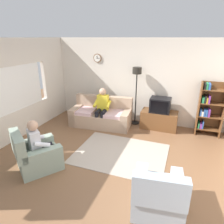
{
  "coord_description": "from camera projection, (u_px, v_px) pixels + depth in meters",
  "views": [
    {
      "loc": [
        1.49,
        -3.68,
        2.71
      ],
      "look_at": [
        -0.19,
        0.76,
        0.93
      ],
      "focal_mm": 32.08,
      "sensor_mm": 36.0,
      "label": 1
    }
  ],
  "objects": [
    {
      "name": "floor_lamp",
      "position": [
        137.0,
        80.0,
        6.21
      ],
      "size": [
        0.28,
        0.28,
        1.85
      ],
      "color": "black",
      "rests_on": "ground_plane"
    },
    {
      "name": "armchair_near_bookshelf",
      "position": [
        158.0,
        195.0,
        3.27
      ],
      "size": [
        0.91,
        0.98,
        0.9
      ],
      "color": "#9EADBC",
      "rests_on": "ground_plane"
    },
    {
      "name": "tv_stand",
      "position": [
        159.0,
        120.0,
        6.27
      ],
      "size": [
        1.1,
        0.56,
        0.55
      ],
      "color": "brown",
      "rests_on": "ground_plane"
    },
    {
      "name": "person_in_left_armchair",
      "position": [
        39.0,
        142.0,
        4.28
      ],
      "size": [
        0.62,
        0.64,
        1.12
      ],
      "color": "silver",
      "rests_on": "ground_plane"
    },
    {
      "name": "bookshelf",
      "position": [
        209.0,
        108.0,
        5.7
      ],
      "size": [
        0.68,
        0.36,
        1.55
      ],
      "color": "brown",
      "rests_on": "ground_plane"
    },
    {
      "name": "armchair_near_window",
      "position": [
        37.0,
        156.0,
        4.34
      ],
      "size": [
        1.16,
        1.18,
        0.9
      ],
      "color": "gray",
      "rests_on": "ground_plane"
    },
    {
      "name": "left_wall_assembly",
      "position": [
        6.0,
        94.0,
        5.17
      ],
      "size": [
        0.12,
        5.8,
        2.7
      ],
      "color": "silver",
      "rests_on": "ground_plane"
    },
    {
      "name": "area_rug",
      "position": [
        121.0,
        153.0,
        4.95
      ],
      "size": [
        2.2,
        1.7,
        0.01
      ],
      "primitive_type": "cube",
      "color": "#AD9E8E",
      "rests_on": "ground_plane"
    },
    {
      "name": "ground_plane",
      "position": [
        108.0,
        161.0,
        4.67
      ],
      "size": [
        12.0,
        12.0,
        0.0
      ],
      "primitive_type": "plane",
      "color": "brown"
    },
    {
      "name": "tv",
      "position": [
        160.0,
        105.0,
        6.07
      ],
      "size": [
        0.6,
        0.49,
        0.44
      ],
      "color": "black",
      "rests_on": "tv_stand"
    },
    {
      "name": "person_on_couch",
      "position": [
        102.0,
        106.0,
        6.23
      ],
      "size": [
        0.54,
        0.56,
        1.24
      ],
      "color": "yellow",
      "rests_on": "ground_plane"
    },
    {
      "name": "couch",
      "position": [
        101.0,
        116.0,
        6.49
      ],
      "size": [
        1.97,
        1.04,
        0.9
      ],
      "color": "tan",
      "rests_on": "ground_plane"
    },
    {
      "name": "back_wall_assembly",
      "position": [
        138.0,
        81.0,
        6.52
      ],
      "size": [
        6.2,
        0.17,
        2.7
      ],
      "color": "silver",
      "rests_on": "ground_plane"
    }
  ]
}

